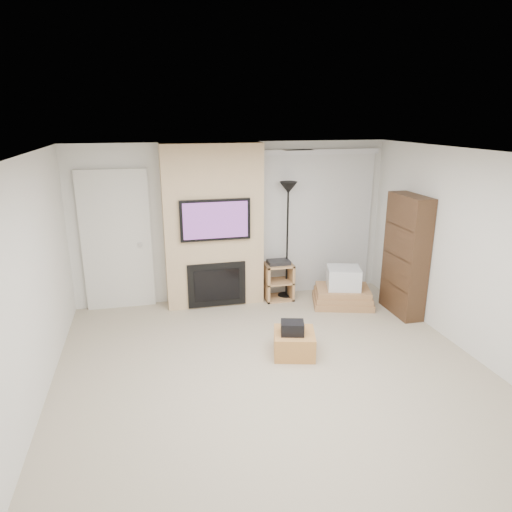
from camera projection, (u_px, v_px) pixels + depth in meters
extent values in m
cube|color=tan|center=(281.00, 385.00, 5.07)|extent=(5.00, 5.50, 0.00)
cube|color=white|center=(285.00, 156.00, 4.33)|extent=(5.00, 5.50, 0.00)
cube|color=silver|center=(233.00, 222.00, 7.26)|extent=(5.00, 0.00, 2.50)
cube|color=silver|center=(452.00, 475.00, 2.14)|extent=(5.00, 0.00, 2.50)
cube|color=silver|center=(20.00, 302.00, 4.14)|extent=(0.00, 5.50, 2.50)
cube|color=silver|center=(491.00, 263.00, 5.26)|extent=(0.00, 5.50, 2.50)
cube|color=silver|center=(298.00, 150.00, 5.17)|extent=(0.35, 0.18, 0.01)
cube|color=#C08142|center=(294.00, 343.00, 5.70)|extent=(0.61, 0.61, 0.30)
cube|color=black|center=(292.00, 328.00, 5.59)|extent=(0.33, 0.28, 0.16)
cube|color=tan|center=(213.00, 226.00, 6.99)|extent=(1.50, 0.40, 2.50)
cube|color=black|center=(215.00, 220.00, 6.74)|extent=(1.05, 0.06, 0.62)
cube|color=#51285C|center=(216.00, 220.00, 6.70)|extent=(0.96, 0.00, 0.54)
cube|color=black|center=(217.00, 285.00, 7.06)|extent=(0.90, 0.04, 0.70)
cube|color=black|center=(217.00, 285.00, 7.04)|extent=(0.70, 0.02, 0.50)
cube|color=silver|center=(117.00, 241.00, 6.87)|extent=(1.02, 0.08, 2.14)
cube|color=beige|center=(117.00, 243.00, 6.89)|extent=(0.90, 0.05, 2.05)
cylinder|color=silver|center=(140.00, 244.00, 6.93)|extent=(0.07, 0.06, 0.07)
cube|color=silver|center=(320.00, 152.00, 7.20)|extent=(1.98, 0.10, 0.08)
cube|color=silver|center=(317.00, 225.00, 7.55)|extent=(1.90, 0.03, 2.29)
cylinder|color=black|center=(286.00, 296.00, 7.57)|extent=(0.28, 0.28, 0.03)
cylinder|color=black|center=(287.00, 244.00, 7.30)|extent=(0.03, 0.03, 1.77)
cone|color=black|center=(288.00, 188.00, 7.04)|extent=(0.28, 0.28, 0.18)
cube|color=tan|center=(266.00, 282.00, 7.35)|extent=(0.04, 0.38, 0.60)
cube|color=tan|center=(290.00, 280.00, 7.44)|extent=(0.04, 0.38, 0.60)
cube|color=tan|center=(278.00, 298.00, 7.48)|extent=(0.45, 0.38, 0.03)
cube|color=tan|center=(278.00, 281.00, 7.39)|extent=(0.45, 0.38, 0.03)
cube|color=tan|center=(279.00, 265.00, 7.31)|extent=(0.45, 0.38, 0.03)
cube|color=black|center=(279.00, 262.00, 7.30)|extent=(0.35, 0.25, 0.06)
cube|color=#AD7C4F|center=(342.00, 301.00, 7.25)|extent=(1.07, 0.92, 0.10)
cube|color=#AD7C4F|center=(342.00, 296.00, 7.23)|extent=(1.01, 0.86, 0.09)
cube|color=#AD7C4F|center=(343.00, 290.00, 7.20)|extent=(0.96, 0.81, 0.09)
cube|color=silver|center=(344.00, 278.00, 7.14)|extent=(0.60, 0.57, 0.33)
cube|color=#382415|center=(406.00, 256.00, 6.71)|extent=(0.30, 0.80, 1.80)
cube|color=#382415|center=(402.00, 284.00, 6.84)|extent=(0.26, 0.72, 0.02)
cube|color=#382415|center=(405.00, 256.00, 6.71)|extent=(0.26, 0.72, 0.02)
cube|color=#382415|center=(408.00, 226.00, 6.57)|extent=(0.26, 0.72, 0.02)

